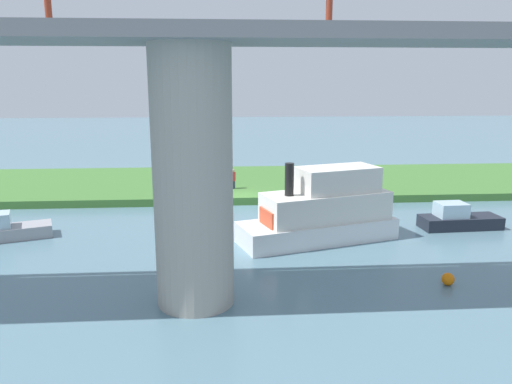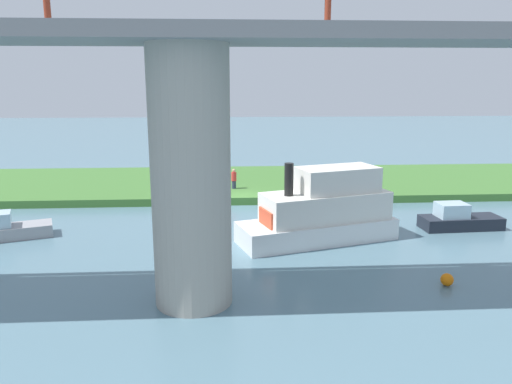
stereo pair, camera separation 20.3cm
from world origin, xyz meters
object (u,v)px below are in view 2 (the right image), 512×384
(skiff_small, at_px, (322,211))
(bridge_pylon, at_px, (191,179))
(person_on_bank, at_px, (234,179))
(mooring_post, at_px, (327,190))
(riverboat_paddlewheel, at_px, (5,229))
(motorboat_red, at_px, (458,219))
(marker_buoy, at_px, (447,280))

(skiff_small, bearing_deg, bridge_pylon, 48.42)
(person_on_bank, height_order, mooring_post, person_on_bank)
(riverboat_paddlewheel, xyz_separation_m, motorboat_red, (-23.81, -0.28, 0.01))
(mooring_post, bearing_deg, motorboat_red, 133.47)
(skiff_small, bearing_deg, riverboat_paddlewheel, -4.35)
(person_on_bank, xyz_separation_m, mooring_post, (-6.06, 2.48, -0.33))
(bridge_pylon, xyz_separation_m, riverboat_paddlewheel, (10.02, -7.98, -4.04))
(mooring_post, distance_m, skiff_small, 8.01)
(motorboat_red, relative_size, marker_buoy, 8.76)
(motorboat_red, xyz_separation_m, marker_buoy, (3.98, 7.47, -0.26))
(bridge_pylon, relative_size, mooring_post, 12.12)
(bridge_pylon, relative_size, skiff_small, 1.09)
(motorboat_red, bearing_deg, marker_buoy, 61.97)
(skiff_small, bearing_deg, marker_buoy, 122.54)
(motorboat_red, bearing_deg, skiff_small, 10.92)
(marker_buoy, bearing_deg, motorboat_red, -118.03)
(mooring_post, xyz_separation_m, skiff_small, (1.84, 7.78, 0.62))
(person_on_bank, relative_size, skiff_small, 0.17)
(marker_buoy, bearing_deg, riverboat_paddlewheel, -19.93)
(bridge_pylon, xyz_separation_m, skiff_small, (-6.00, -6.76, -3.04))
(mooring_post, xyz_separation_m, marker_buoy, (-1.97, 13.75, -0.62))
(skiff_small, relative_size, marker_buoy, 16.65)
(marker_buoy, bearing_deg, bridge_pylon, 4.62)
(person_on_bank, relative_size, mooring_post, 1.86)
(riverboat_paddlewheel, distance_m, marker_buoy, 21.09)
(mooring_post, height_order, skiff_small, skiff_small)
(riverboat_paddlewheel, height_order, motorboat_red, motorboat_red)
(person_on_bank, xyz_separation_m, skiff_small, (-4.22, 10.25, 0.29))
(skiff_small, bearing_deg, motorboat_red, -169.08)
(bridge_pylon, height_order, riverboat_paddlewheel, bridge_pylon)
(mooring_post, relative_size, motorboat_red, 0.17)
(person_on_bank, distance_m, motorboat_red, 14.87)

